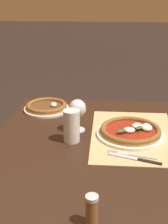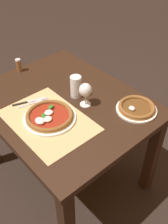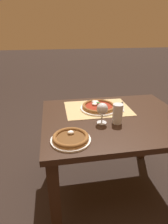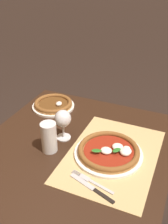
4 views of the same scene
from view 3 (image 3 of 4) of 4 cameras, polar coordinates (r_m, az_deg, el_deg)
ground_plane at (r=1.91m, az=7.62°, el=-21.83°), size 24.00×24.00×0.00m
dining_table at (r=1.52m, az=8.92°, el=-5.40°), size 1.10×0.89×0.74m
paper_placemat at (r=1.60m, az=4.17°, el=1.13°), size 0.55×0.39×0.00m
pizza_near at (r=1.58m, az=4.46°, el=1.65°), size 0.31×0.31×0.05m
pizza_far at (r=1.15m, az=-4.08°, el=-7.95°), size 0.25×0.25×0.05m
wine_glass at (r=1.32m, az=5.59°, el=0.71°), size 0.08×0.08×0.16m
pint_glass at (r=1.35m, az=10.17°, el=-0.63°), size 0.07×0.07×0.15m
fork at (r=1.63m, az=10.83°, el=1.37°), size 0.06×0.20×0.00m
knife at (r=1.65m, az=11.69°, el=1.57°), size 0.09×0.21×0.01m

